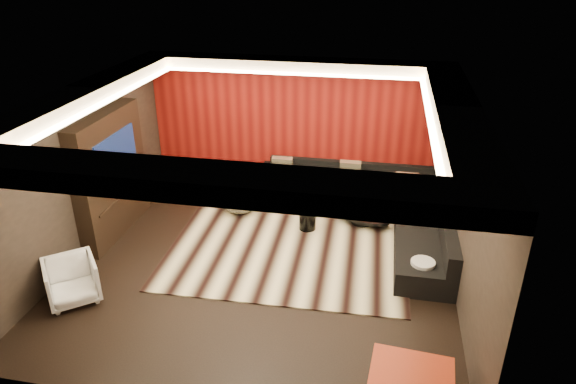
% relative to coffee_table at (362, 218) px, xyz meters
% --- Properties ---
extents(floor, '(6.00, 6.00, 0.02)m').
position_rel_coffee_table_xyz_m(floor, '(-1.50, -1.69, -0.12)').
color(floor, black).
rests_on(floor, ground).
extents(ceiling, '(6.00, 6.00, 0.02)m').
position_rel_coffee_table_xyz_m(ceiling, '(-1.50, -1.69, 2.70)').
color(ceiling, silver).
rests_on(ceiling, ground).
extents(wall_back, '(6.00, 0.02, 2.80)m').
position_rel_coffee_table_xyz_m(wall_back, '(-1.50, 1.32, 1.29)').
color(wall_back, black).
rests_on(wall_back, ground).
extents(wall_left, '(0.02, 6.00, 2.80)m').
position_rel_coffee_table_xyz_m(wall_left, '(-4.51, -1.69, 1.29)').
color(wall_left, black).
rests_on(wall_left, ground).
extents(wall_right, '(0.02, 6.00, 2.80)m').
position_rel_coffee_table_xyz_m(wall_right, '(1.51, -1.69, 1.29)').
color(wall_right, black).
rests_on(wall_right, ground).
extents(red_feature_wall, '(5.98, 0.05, 2.78)m').
position_rel_coffee_table_xyz_m(red_feature_wall, '(-1.50, 1.28, 1.29)').
color(red_feature_wall, '#6B0C0A').
rests_on(red_feature_wall, ground).
extents(soffit_back, '(6.00, 0.60, 0.22)m').
position_rel_coffee_table_xyz_m(soffit_back, '(-1.50, 1.01, 2.58)').
color(soffit_back, silver).
rests_on(soffit_back, ground).
extents(soffit_front, '(6.00, 0.60, 0.22)m').
position_rel_coffee_table_xyz_m(soffit_front, '(-1.50, -4.39, 2.58)').
color(soffit_front, silver).
rests_on(soffit_front, ground).
extents(soffit_left, '(0.60, 4.80, 0.22)m').
position_rel_coffee_table_xyz_m(soffit_left, '(-4.20, -1.69, 2.58)').
color(soffit_left, silver).
rests_on(soffit_left, ground).
extents(soffit_right, '(0.60, 4.80, 0.22)m').
position_rel_coffee_table_xyz_m(soffit_right, '(1.20, -1.69, 2.58)').
color(soffit_right, silver).
rests_on(soffit_right, ground).
extents(cove_back, '(4.80, 0.08, 0.04)m').
position_rel_coffee_table_xyz_m(cove_back, '(-1.50, 0.67, 2.49)').
color(cove_back, '#FFD899').
rests_on(cove_back, ground).
extents(cove_front, '(4.80, 0.08, 0.04)m').
position_rel_coffee_table_xyz_m(cove_front, '(-1.50, -4.05, 2.49)').
color(cove_front, '#FFD899').
rests_on(cove_front, ground).
extents(cove_left, '(0.08, 4.80, 0.04)m').
position_rel_coffee_table_xyz_m(cove_left, '(-3.86, -1.69, 2.49)').
color(cove_left, '#FFD899').
rests_on(cove_left, ground).
extents(cove_right, '(0.08, 4.80, 0.04)m').
position_rel_coffee_table_xyz_m(cove_right, '(0.86, -1.69, 2.49)').
color(cove_right, '#FFD899').
rests_on(cove_right, ground).
extents(tv_surround, '(0.30, 2.00, 2.20)m').
position_rel_coffee_table_xyz_m(tv_surround, '(-4.35, -1.09, 0.99)').
color(tv_surround, black).
rests_on(tv_surround, ground).
extents(tv_screen, '(0.04, 1.30, 0.80)m').
position_rel_coffee_table_xyz_m(tv_screen, '(-4.19, -1.09, 1.34)').
color(tv_screen, black).
rests_on(tv_screen, ground).
extents(tv_shelf, '(0.04, 1.60, 0.04)m').
position_rel_coffee_table_xyz_m(tv_shelf, '(-4.19, -1.09, 0.59)').
color(tv_shelf, black).
rests_on(tv_shelf, ground).
extents(rug, '(4.08, 3.10, 0.02)m').
position_rel_coffee_table_xyz_m(rug, '(-1.19, -1.24, -0.10)').
color(rug, beige).
rests_on(rug, floor).
extents(coffee_table, '(1.45, 1.45, 0.19)m').
position_rel_coffee_table_xyz_m(coffee_table, '(0.00, 0.00, 0.00)').
color(coffee_table, black).
rests_on(coffee_table, rug).
extents(drum_stool, '(0.38, 0.38, 0.36)m').
position_rel_coffee_table_xyz_m(drum_stool, '(-0.97, -0.43, 0.08)').
color(drum_stool, black).
rests_on(drum_stool, rug).
extents(striped_pouf, '(0.78, 0.78, 0.38)m').
position_rel_coffee_table_xyz_m(striped_pouf, '(-2.37, 0.01, 0.10)').
color(striped_pouf, '#BDB792').
rests_on(striped_pouf, rug).
extents(white_side_table, '(0.39, 0.39, 0.45)m').
position_rel_coffee_table_xyz_m(white_side_table, '(1.00, -1.84, 0.11)').
color(white_side_table, silver).
rests_on(white_side_table, floor).
extents(armchair, '(0.99, 0.99, 0.65)m').
position_rel_coffee_table_xyz_m(armchair, '(-4.00, -3.12, 0.21)').
color(armchair, white).
rests_on(armchair, floor).
extents(sectional_sofa, '(3.65, 3.50, 0.75)m').
position_rel_coffee_table_xyz_m(sectional_sofa, '(0.23, 0.17, 0.15)').
color(sectional_sofa, black).
rests_on(sectional_sofa, floor).
extents(throw_pillows, '(3.14, 1.62, 0.50)m').
position_rel_coffee_table_xyz_m(throw_pillows, '(-0.03, 0.59, 0.51)').
color(throw_pillows, '#BAB088').
rests_on(throw_pillows, sectional_sofa).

